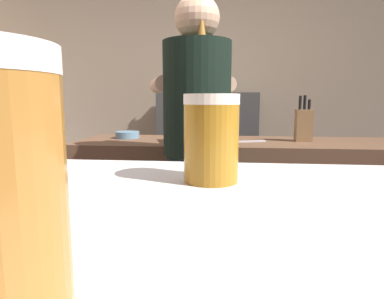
% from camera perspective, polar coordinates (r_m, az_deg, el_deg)
% --- Properties ---
extents(wall_back, '(5.20, 0.10, 2.70)m').
position_cam_1_polar(wall_back, '(3.63, 1.91, 11.28)').
color(wall_back, gray).
rests_on(wall_back, ground).
extents(prep_counter, '(2.10, 0.60, 0.92)m').
position_cam_1_polar(prep_counter, '(2.24, 8.17, -10.30)').
color(prep_counter, brown).
rests_on(prep_counter, ground).
extents(back_shelf, '(0.99, 0.36, 1.25)m').
position_cam_1_polar(back_shelf, '(3.39, 2.72, -0.84)').
color(back_shelf, '#3E3D3C').
rests_on(back_shelf, ground).
extents(mini_fridge, '(0.56, 0.58, 1.12)m').
position_cam_1_polar(mini_fridge, '(3.98, -29.99, -1.51)').
color(mini_fridge, white).
rests_on(mini_fridge, ground).
extents(bartender, '(0.50, 0.55, 1.69)m').
position_cam_1_polar(bartender, '(1.68, 0.89, 1.59)').
color(bartender, '#253531').
rests_on(bartender, ground).
extents(knife_block, '(0.10, 0.08, 0.29)m').
position_cam_1_polar(knife_block, '(2.20, 18.77, 4.12)').
color(knife_block, olive).
rests_on(knife_block, prep_counter).
extents(mixing_bowl, '(0.16, 0.16, 0.04)m').
position_cam_1_polar(mixing_bowl, '(2.31, -11.14, 2.51)').
color(mixing_bowl, slate).
rests_on(mixing_bowl, prep_counter).
extents(chefs_knife, '(0.24, 0.10, 0.01)m').
position_cam_1_polar(chefs_knife, '(2.09, 9.50, 1.40)').
color(chefs_knife, silver).
rests_on(chefs_knife, prep_counter).
extents(pint_glass_far, '(0.08, 0.08, 0.13)m').
position_cam_1_polar(pint_glass_far, '(0.49, 3.34, 1.96)').
color(pint_glass_far, '#A8701E').
rests_on(pint_glass_far, bar_counter).
extents(bottle_olive_oil, '(0.05, 0.05, 0.17)m').
position_cam_1_polar(bottle_olive_oil, '(3.29, 3.99, 10.94)').
color(bottle_olive_oil, '#D7D376').
rests_on(bottle_olive_oil, back_shelf).
extents(bottle_vinegar, '(0.06, 0.06, 0.18)m').
position_cam_1_polar(bottle_vinegar, '(3.45, -3.89, 10.85)').
color(bottle_vinegar, '#D4C277').
rests_on(bottle_vinegar, back_shelf).
extents(bottle_soy, '(0.06, 0.06, 0.18)m').
position_cam_1_polar(bottle_soy, '(3.44, 3.64, 10.92)').
color(bottle_soy, '#4B7C30').
rests_on(bottle_soy, back_shelf).
extents(bottle_hot_sauce, '(0.05, 0.05, 0.21)m').
position_cam_1_polar(bottle_hot_sauce, '(3.38, 5.39, 11.11)').
color(bottle_hot_sauce, black).
rests_on(bottle_hot_sauce, back_shelf).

